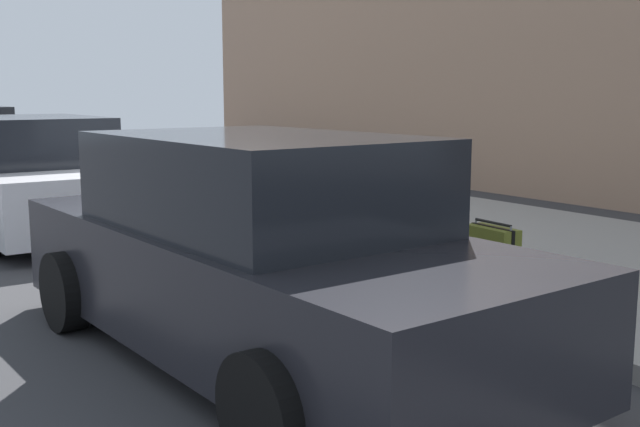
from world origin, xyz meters
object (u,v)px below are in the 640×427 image
object	(u,v)px
suitcase_red_3	(377,233)
suitcase_navy_4	(349,222)
suitcase_teal_6	(292,207)
bollard_post	(199,187)
suitcase_olive_0	(492,261)
suitcase_olive_7	(268,204)
suitcase_maroon_2	(400,234)
parked_car_white_1	(32,178)
suitcase_black_1	(444,251)
fire_hydrant	(225,192)
parked_car_charcoal_0	(259,255)
suitcase_silver_5	(312,215)

from	to	relation	value
suitcase_red_3	suitcase_navy_4	world-z (taller)	suitcase_navy_4
suitcase_teal_6	bollard_post	distance (m)	2.12
suitcase_teal_6	suitcase_olive_0	bearing A→B (deg)	179.89
suitcase_navy_4	suitcase_teal_6	distance (m)	1.13
suitcase_olive_7	bollard_post	size ratio (longest dim) A/B	0.88
suitcase_maroon_2	suitcase_navy_4	world-z (taller)	suitcase_navy_4
suitcase_navy_4	parked_car_white_1	size ratio (longest dim) A/B	0.21
suitcase_teal_6	bollard_post	bearing A→B (deg)	5.79
suitcase_black_1	suitcase_teal_6	size ratio (longest dim) A/B	0.85
fire_hydrant	parked_car_white_1	world-z (taller)	parked_car_white_1
suitcase_teal_6	bollard_post	size ratio (longest dim) A/B	1.19
suitcase_maroon_2	suitcase_red_3	distance (m)	0.48
suitcase_navy_4	parked_car_white_1	world-z (taller)	parked_car_white_1
fire_hydrant	suitcase_olive_0	bearing A→B (deg)	-179.32
suitcase_olive_7	suitcase_olive_0	bearing A→B (deg)	179.77
suitcase_black_1	suitcase_olive_7	bearing A→B (deg)	-0.07
suitcase_olive_0	fire_hydrant	bearing A→B (deg)	0.68
suitcase_red_3	suitcase_teal_6	world-z (taller)	suitcase_teal_6
suitcase_red_3	suitcase_olive_7	size ratio (longest dim) A/B	1.26
suitcase_maroon_2	bollard_post	world-z (taller)	bollard_post
parked_car_charcoal_0	suitcase_navy_4	bearing A→B (deg)	-48.87
suitcase_navy_4	fire_hydrant	world-z (taller)	suitcase_navy_4
suitcase_navy_4	bollard_post	xyz separation A→B (m)	(3.24, 0.22, 0.07)
suitcase_olive_7	fire_hydrant	bearing A→B (deg)	4.08
suitcase_olive_0	suitcase_teal_6	size ratio (longest dim) A/B	0.68
suitcase_teal_6	suitcase_navy_4	bearing A→B (deg)	-179.55
suitcase_red_3	suitcase_olive_0	bearing A→B (deg)	179.76
suitcase_teal_6	parked_car_charcoal_0	bearing A→B (deg)	143.87
suitcase_maroon_2	parked_car_charcoal_0	bearing A→B (deg)	115.17
suitcase_maroon_2	suitcase_teal_6	bearing A→B (deg)	-2.38
suitcase_navy_4	suitcase_olive_7	size ratio (longest dim) A/B	1.34
suitcase_navy_4	parked_car_charcoal_0	bearing A→B (deg)	131.13
suitcase_olive_7	fire_hydrant	xyz separation A→B (m)	(1.02, 0.07, 0.05)
suitcase_olive_7	parked_car_charcoal_0	bearing A→B (deg)	148.40
suitcase_teal_6	suitcase_olive_7	distance (m)	0.60
fire_hydrant	bollard_post	bearing A→B (deg)	17.07
suitcase_teal_6	suitcase_black_1	bearing A→B (deg)	-179.89
suitcase_navy_4	suitcase_maroon_2	bearing A→B (deg)	174.35
fire_hydrant	suitcase_teal_6	bearing A→B (deg)	-177.74
suitcase_olive_0	suitcase_silver_5	size ratio (longest dim) A/B	0.85
suitcase_silver_5	bollard_post	xyz separation A→B (m)	(2.69, 0.11, 0.05)
suitcase_olive_0	suitcase_silver_5	distance (m)	2.66
suitcase_teal_6	fire_hydrant	distance (m)	1.62
suitcase_navy_4	suitcase_silver_5	size ratio (longest dim) A/B	1.26
suitcase_teal_6	parked_car_charcoal_0	world-z (taller)	parked_car_charcoal_0
suitcase_maroon_2	suitcase_red_3	bearing A→B (deg)	-10.70
suitcase_maroon_2	bollard_post	xyz separation A→B (m)	(4.21, 0.13, 0.04)
suitcase_silver_5	suitcase_teal_6	distance (m)	0.59
suitcase_olive_0	suitcase_black_1	xyz separation A→B (m)	(0.60, -0.01, -0.02)
suitcase_olive_7	bollard_post	xyz separation A→B (m)	(1.51, 0.22, 0.08)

